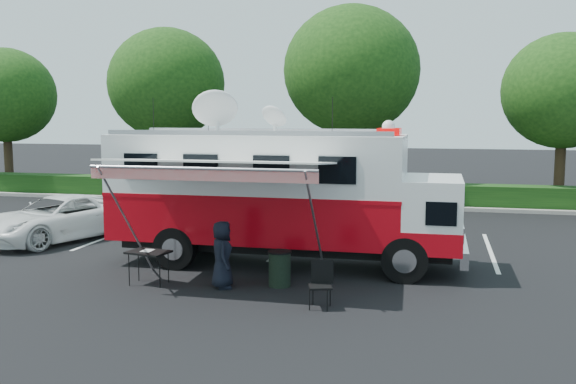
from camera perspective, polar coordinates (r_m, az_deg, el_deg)
name	(u,v)px	position (r m, az deg, el deg)	size (l,w,h in m)	color
ground_plane	(284,265)	(17.21, -0.38, -6.49)	(120.00, 120.00, 0.00)	black
back_border	(376,91)	(29.32, 7.86, 8.86)	(60.00, 6.14, 8.87)	#9E998E
stall_lines	(291,242)	(20.17, 0.25, -4.47)	(24.12, 5.50, 0.01)	silver
command_truck	(281,194)	(16.88, -0.66, -0.18)	(9.25, 2.55, 4.45)	black
awning	(217,165)	(14.50, -6.37, 2.40)	(5.05, 2.61, 3.05)	white
white_suv	(60,240)	(21.77, -19.62, -4.04)	(2.34, 5.08, 1.41)	white
person	(223,288)	(15.08, -5.84, -8.47)	(0.77, 0.50, 1.57)	black
folding_table	(148,253)	(15.49, -12.30, -5.32)	(1.05, 0.84, 0.80)	black
folding_chair	(321,280)	(13.47, 2.96, -7.78)	(0.58, 0.61, 0.98)	black
trash_bin	(280,268)	(15.06, -0.75, -6.81)	(0.56, 0.56, 0.83)	black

